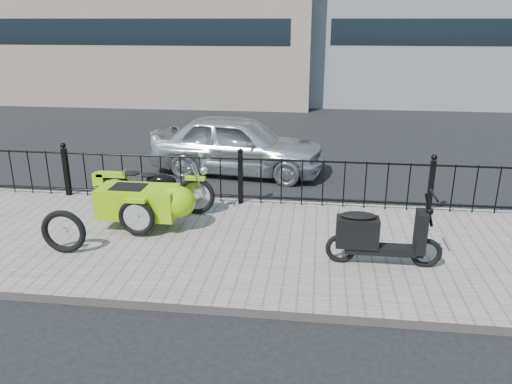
# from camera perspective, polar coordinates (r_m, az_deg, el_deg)

# --- Properties ---
(ground) EXTENTS (120.00, 120.00, 0.00)m
(ground) POSITION_cam_1_polar(r_m,az_deg,el_deg) (8.49, -3.09, -4.97)
(ground) COLOR black
(ground) RESTS_ON ground
(sidewalk) EXTENTS (30.00, 3.80, 0.12)m
(sidewalk) POSITION_cam_1_polar(r_m,az_deg,el_deg) (8.02, -3.74, -6.02)
(sidewalk) COLOR slate
(sidewalk) RESTS_ON ground
(curb) EXTENTS (30.00, 0.10, 0.12)m
(curb) POSITION_cam_1_polar(r_m,az_deg,el_deg) (9.78, -1.61, -1.24)
(curb) COLOR gray
(curb) RESTS_ON ground
(iron_fence) EXTENTS (14.11, 0.11, 1.08)m
(iron_fence) POSITION_cam_1_polar(r_m,az_deg,el_deg) (9.48, -1.77, 1.46)
(iron_fence) COLOR black
(iron_fence) RESTS_ON sidewalk
(motorcycle_sidecar) EXTENTS (2.28, 1.48, 0.98)m
(motorcycle_sidecar) POSITION_cam_1_polar(r_m,az_deg,el_deg) (8.60, -11.88, -0.78)
(motorcycle_sidecar) COLOR black
(motorcycle_sidecar) RESTS_ON sidewalk
(scooter) EXTENTS (1.64, 0.48, 1.11)m
(scooter) POSITION_cam_1_polar(r_m,az_deg,el_deg) (7.29, 13.56, -4.98)
(scooter) COLOR black
(scooter) RESTS_ON sidewalk
(spare_tire) EXTENTS (0.69, 0.13, 0.69)m
(spare_tire) POSITION_cam_1_polar(r_m,az_deg,el_deg) (8.00, -21.13, -4.25)
(spare_tire) COLOR black
(spare_tire) RESTS_ON sidewalk
(sedan_car) EXTENTS (4.22, 2.11, 1.38)m
(sedan_car) POSITION_cam_1_polar(r_m,az_deg,el_deg) (11.74, -2.09, 5.45)
(sedan_car) COLOR silver
(sedan_car) RESTS_ON ground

